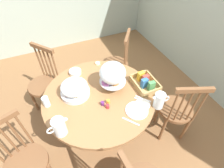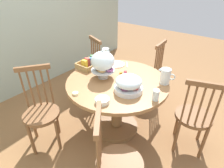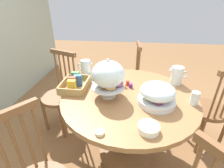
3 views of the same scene
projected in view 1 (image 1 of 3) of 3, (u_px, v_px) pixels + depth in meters
ground_plane at (106, 136)px, 2.28m from camera, size 10.00×10.00×0.00m
dining_table at (100, 107)px, 1.97m from camera, size 1.18×1.18×0.74m
windsor_chair_near_window at (45, 84)px, 2.33m from camera, size 0.47×0.47×0.97m
windsor_chair_by_cabinet at (25, 162)px, 1.61m from camera, size 0.43×0.43×0.97m
windsor_chair_far_side at (176, 111)px, 2.02m from camera, size 0.43×0.43×0.97m
windsor_chair_host_seat at (117, 65)px, 2.63m from camera, size 0.46×0.46×0.97m
pastry_stand_with_dome at (113, 74)px, 1.76m from camera, size 0.28×0.28×0.34m
fruit_platter_covered at (75, 89)px, 1.76m from camera, size 0.30×0.30×0.18m
orange_juice_pitcher at (60, 127)px, 1.45m from camera, size 0.11×0.19×0.18m
milk_pitcher at (159, 101)px, 1.66m from camera, size 0.10×0.18×0.17m
cereal_basket at (145, 83)px, 1.88m from camera, size 0.32×0.24×0.12m
china_plate_large at (137, 110)px, 1.67m from camera, size 0.22×0.22×0.01m
china_plate_small at (143, 104)px, 1.70m from camera, size 0.15×0.15×0.01m
cereal_bowl at (75, 72)px, 2.04m from camera, size 0.14×0.14×0.04m
drinking_glass at (46, 102)px, 1.68m from camera, size 0.06×0.06×0.11m
butter_dish at (98, 63)px, 2.17m from camera, size 0.06×0.06×0.02m
jam_jar_strawberry at (107, 106)px, 1.68m from camera, size 0.04×0.04×0.04m
jam_jar_apricot at (108, 102)px, 1.73m from camera, size 0.04×0.04×0.04m
jam_jar_grape at (103, 103)px, 1.71m from camera, size 0.04×0.04×0.04m
table_knife at (142, 101)px, 1.76m from camera, size 0.14×0.11×0.01m
dinner_fork at (143, 99)px, 1.77m from camera, size 0.14×0.11×0.01m
soup_spoon at (131, 121)px, 1.58m from camera, size 0.14×0.11×0.01m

